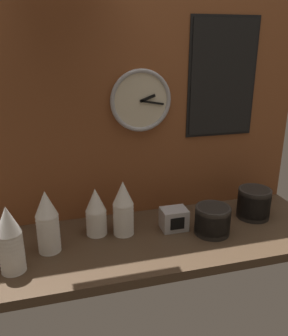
{
  "coord_description": "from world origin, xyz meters",
  "views": [
    {
      "loc": [
        -0.4,
        -1.32,
        0.81
      ],
      "look_at": [
        -0.03,
        0.04,
        0.31
      ],
      "focal_mm": 38.0,
      "sensor_mm": 36.0,
      "label": 1
    }
  ],
  "objects": [
    {
      "name": "wall_tiled_back",
      "position": [
        0.0,
        0.27,
        0.53
      ],
      "size": [
        1.6,
        0.03,
        1.05
      ],
      "color": "brown",
      "rests_on": "ground_plane"
    },
    {
      "name": "bowl_stack_right",
      "position": [
        0.26,
        -0.05,
        0.07
      ],
      "size": [
        0.16,
        0.16,
        0.13
      ],
      "color": "black",
      "rests_on": "ground_plane"
    },
    {
      "name": "cup_stack_center_left",
      "position": [
        -0.24,
        0.08,
        0.11
      ],
      "size": [
        0.09,
        0.09,
        0.22
      ],
      "color": "white",
      "rests_on": "ground_plane"
    },
    {
      "name": "menu_board",
      "position": [
        0.41,
        0.24,
        0.65
      ],
      "size": [
        0.35,
        0.01,
        0.55
      ],
      "color": "black"
    },
    {
      "name": "cup_stack_far_left",
      "position": [
        -0.57,
        -0.1,
        0.13
      ],
      "size": [
        0.09,
        0.09,
        0.26
      ],
      "color": "white",
      "rests_on": "ground_plane"
    },
    {
      "name": "wall_clock",
      "position": [
        0.01,
        0.23,
        0.56
      ],
      "size": [
        0.28,
        0.03,
        0.28
      ],
      "color": "beige"
    },
    {
      "name": "ground_plane",
      "position": [
        0.0,
        0.0,
        -0.02
      ],
      "size": [
        1.6,
        0.56,
        0.04
      ],
      "primitive_type": "cube",
      "color": "#4C3826"
    },
    {
      "name": "cup_stack_left",
      "position": [
        -0.44,
        -0.0,
        0.13
      ],
      "size": [
        0.09,
        0.09,
        0.26
      ],
      "color": "white",
      "rests_on": "ground_plane"
    },
    {
      "name": "napkin_dispenser",
      "position": [
        0.11,
        0.04,
        0.05
      ],
      "size": [
        0.12,
        0.09,
        0.1
      ],
      "color": "#B7B7BC",
      "rests_on": "ground_plane"
    },
    {
      "name": "bowl_stack_far_right",
      "position": [
        0.52,
        0.04,
        0.08
      ],
      "size": [
        0.16,
        0.16,
        0.15
      ],
      "color": "black",
      "rests_on": "ground_plane"
    },
    {
      "name": "cup_stack_center",
      "position": [
        -0.12,
        0.06,
        0.12
      ],
      "size": [
        0.09,
        0.09,
        0.25
      ],
      "color": "white",
      "rests_on": "ground_plane"
    }
  ]
}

